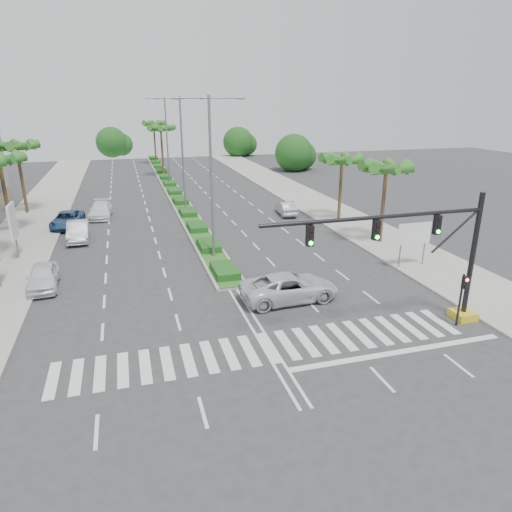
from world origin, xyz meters
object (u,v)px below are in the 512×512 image
Objects in this scene: car_crossing at (289,287)px; car_parked_a at (43,277)px; car_right at (286,208)px; car_parked_c at (67,220)px; car_parked_b at (78,231)px; car_parked_d at (101,210)px.

car_parked_a is at bearing 64.71° from car_crossing.
car_crossing reaches higher than car_parked_a.
car_parked_a is 26.33m from car_right.
car_right is at bearing 3.58° from car_parked_c.
car_parked_c is (0.06, 15.52, -0.02)m from car_parked_a.
car_crossing reaches higher than car_parked_c.
car_parked_b is 0.93× the size of car_parked_c.
car_parked_c is 0.89× the size of car_crossing.
car_parked_a is 0.90× the size of car_parked_b.
car_parked_b is 4.93m from car_parked_c.
car_parked_c is at bearing -127.90° from car_parked_d.
car_parked_a is at bearing -94.83° from car_parked_d.
car_parked_c is 1.02× the size of car_parked_d.
car_parked_b reaches higher than car_parked_a.
car_parked_a is 15.52m from car_parked_c.
car_parked_d is (2.95, 3.26, 0.02)m from car_parked_c.
car_parked_d reaches higher than car_parked_c.
car_parked_b is at bearing 80.12° from car_parked_a.
car_crossing reaches higher than car_right.
car_parked_c is 26.27m from car_crossing.
car_parked_b reaches higher than car_parked_c.
car_parked_d is at bearing 22.80° from car_crossing.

